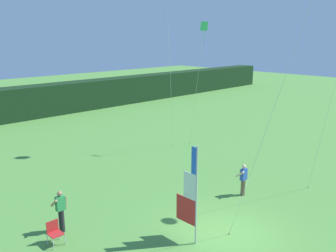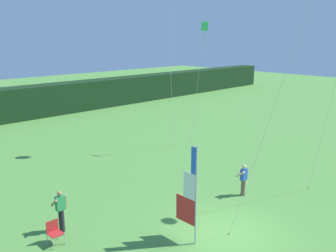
{
  "view_description": "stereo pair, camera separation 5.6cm",
  "coord_description": "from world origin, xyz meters",
  "px_view_note": "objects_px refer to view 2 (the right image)",
  "views": [
    {
      "loc": [
        -10.62,
        -7.52,
        7.58
      ],
      "look_at": [
        -0.25,
        3.1,
        3.89
      ],
      "focal_mm": 38.67,
      "sensor_mm": 36.0,
      "label": 1
    },
    {
      "loc": [
        -10.58,
        -7.56,
        7.58
      ],
      "look_at": [
        -0.25,
        3.1,
        3.89
      ],
      "focal_mm": 38.67,
      "sensor_mm": 36.0,
      "label": 2
    }
  ],
  "objects_px": {
    "banner_flag": "(190,196)",
    "person_mid_field": "(244,179)",
    "person_near_banner": "(61,210)",
    "kite_green_diamond_1": "(203,39)",
    "folding_chair": "(54,231)"
  },
  "relations": [
    {
      "from": "banner_flag",
      "to": "person_near_banner",
      "type": "bearing_deg",
      "value": 128.11
    },
    {
      "from": "banner_flag",
      "to": "kite_green_diamond_1",
      "type": "xyz_separation_m",
      "value": [
        8.92,
        7.15,
        5.56
      ]
    },
    {
      "from": "person_mid_field",
      "to": "folding_chair",
      "type": "distance_m",
      "value": 9.0
    },
    {
      "from": "folding_chair",
      "to": "person_near_banner",
      "type": "bearing_deg",
      "value": 44.35
    },
    {
      "from": "banner_flag",
      "to": "kite_green_diamond_1",
      "type": "relative_size",
      "value": 0.45
    },
    {
      "from": "person_mid_field",
      "to": "kite_green_diamond_1",
      "type": "relative_size",
      "value": 0.19
    },
    {
      "from": "person_near_banner",
      "to": "kite_green_diamond_1",
      "type": "bearing_deg",
      "value": 14.6
    },
    {
      "from": "folding_chair",
      "to": "person_mid_field",
      "type": "bearing_deg",
      "value": -15.92
    },
    {
      "from": "person_mid_field",
      "to": "folding_chair",
      "type": "bearing_deg",
      "value": 164.08
    },
    {
      "from": "person_near_banner",
      "to": "banner_flag",
      "type": "bearing_deg",
      "value": -51.89
    },
    {
      "from": "banner_flag",
      "to": "person_mid_field",
      "type": "relative_size",
      "value": 2.43
    },
    {
      "from": "person_near_banner",
      "to": "person_mid_field",
      "type": "height_order",
      "value": "person_near_banner"
    },
    {
      "from": "kite_green_diamond_1",
      "to": "person_mid_field",
      "type": "bearing_deg",
      "value": -123.01
    },
    {
      "from": "person_mid_field",
      "to": "folding_chair",
      "type": "xyz_separation_m",
      "value": [
        -8.65,
        2.47,
        -0.33
      ]
    },
    {
      "from": "banner_flag",
      "to": "person_mid_field",
      "type": "bearing_deg",
      "value": 10.86
    }
  ]
}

